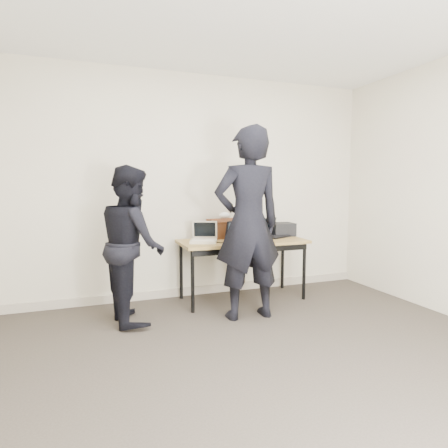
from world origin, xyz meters
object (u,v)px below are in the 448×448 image
person_observer (132,244)px  laptop_center (241,236)px  desk (243,245)px  person_typist (248,224)px  laptop_beige (204,238)px  laptop_right (272,233)px  leather_satchel (222,228)px  equipment_box (282,229)px

person_observer → laptop_center: bearing=-84.4°
desk → person_typist: person_typist is taller
laptop_center → laptop_beige: bearing=165.6°
laptop_right → person_observer: (-1.78, -0.40, 0.01)m
laptop_beige → person_observer: person_observer is taller
desk → laptop_beige: 0.49m
desk → leather_satchel: size_ratio=3.98×
laptop_right → person_observer: 1.82m
laptop_center → person_typist: person_typist is taller
desk → person_observer: size_ratio=0.96×
desk → laptop_beige: (-0.48, 0.01, 0.11)m
laptop_beige → person_typist: size_ratio=0.19×
desk → laptop_right: laptop_right is taller
laptop_right → person_observer: size_ratio=0.27×
laptop_beige → equipment_box: bearing=31.8°
desk → laptop_center: (-0.03, 0.00, 0.11)m
equipment_box → leather_satchel: bearing=177.5°
laptop_center → person_typist: size_ratio=0.18×
leather_satchel → person_typist: person_typist is taller
laptop_beige → leather_satchel: bearing=58.3°
laptop_right → equipment_box: 0.18m
desk → person_observer: person_observer is taller
laptop_beige → laptop_right: laptop_beige is taller
desk → laptop_right: bearing=17.1°
desk → person_typist: 0.69m
equipment_box → laptop_right: bearing=-163.4°
laptop_beige → desk: bearing=21.5°
leather_satchel → person_observer: 1.24m
equipment_box → person_observer: person_observer is taller
desk → person_typist: size_ratio=0.76×
person_typist → laptop_right: bearing=-131.5°
laptop_center → person_typist: bearing=-119.4°
laptop_right → person_typist: 0.99m
equipment_box → person_observer: (-1.94, -0.45, -0.02)m
desk → leather_satchel: (-0.18, 0.23, 0.19)m
laptop_center → person_typist: 0.64m
person_typist → person_observer: 1.19m
laptop_beige → equipment_box: 1.13m
laptop_center → laptop_right: size_ratio=0.85×
leather_satchel → person_typist: bearing=-97.0°
person_typist → laptop_center: bearing=-104.9°
laptop_right → equipment_box: laptop_right is taller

